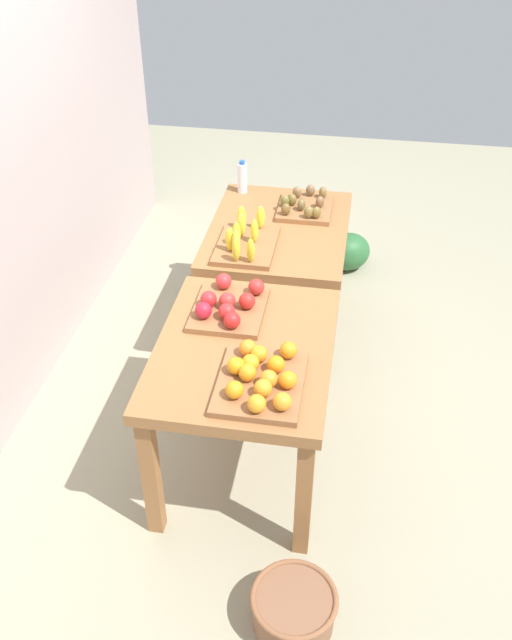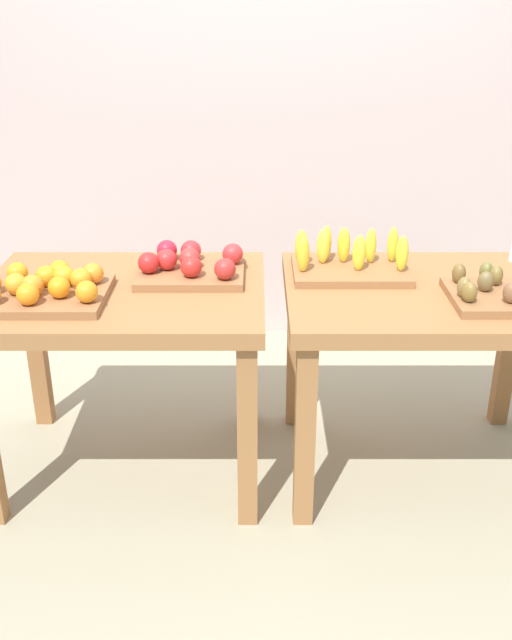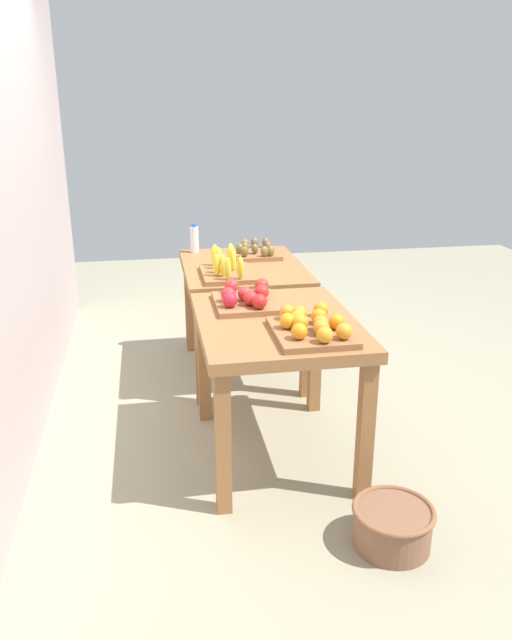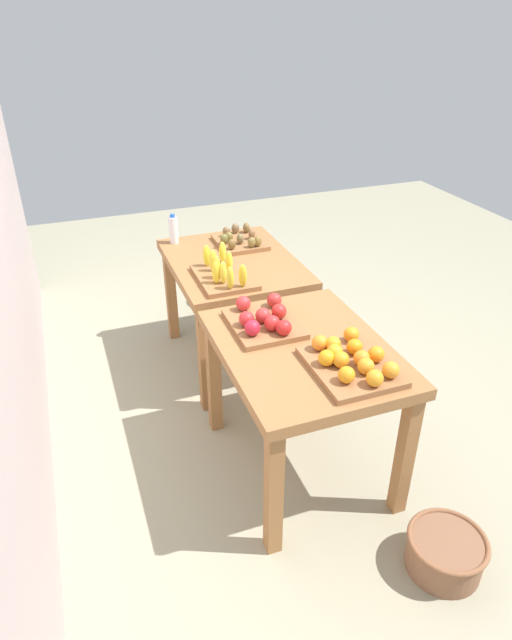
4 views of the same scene
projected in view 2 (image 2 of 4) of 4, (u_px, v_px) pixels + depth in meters
The scene contains 8 objects.
ground_plane at pixel (271, 464), 3.00m from camera, with size 8.00×8.00×0.00m, color gray.
back_wall at pixel (268, 52), 3.61m from camera, with size 4.40×0.12×3.00m, color #C0AAA8.
display_table_left at pixel (123, 317), 2.72m from camera, with size 1.04×0.80×0.78m.
display_table_right at pixel (423, 316), 2.73m from camera, with size 1.04×0.80×0.78m.
orange_bin at pixel (42, 288), 2.55m from camera, with size 0.45×0.36×0.11m.
apple_bin at pixel (188, 266), 2.77m from camera, with size 0.42×0.34×0.11m.
banana_crate at pixel (347, 262), 2.79m from camera, with size 0.44×0.32×0.17m.
kiwi_bin at pixel (498, 292), 2.55m from camera, with size 0.36×0.32×0.10m.
Camera 2 is at (-0.07, -2.49, 1.77)m, focal length 41.02 mm.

